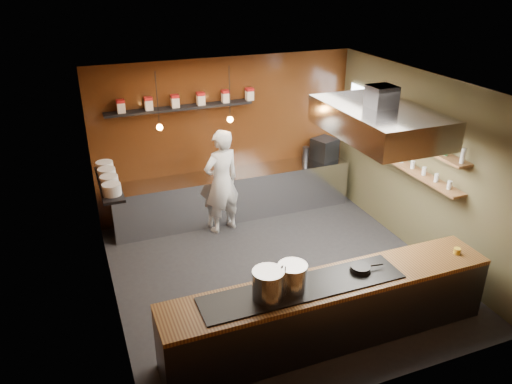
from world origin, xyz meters
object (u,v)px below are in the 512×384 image
stockpot_large (268,284)px  stockpot_small (292,277)px  extractor_hood (379,121)px  chef (222,182)px  espresso_machine (324,149)px

stockpot_large → stockpot_small: 0.34m
extractor_hood → stockpot_large: size_ratio=5.28×
stockpot_large → chef: 3.41m
extractor_hood → stockpot_large: bearing=-150.4°
extractor_hood → chef: (-1.68, 2.13, -1.54)m
stockpot_large → chef: size_ratio=0.20×
stockpot_large → chef: chef is taller
extractor_hood → chef: extractor_hood is taller
stockpot_large → espresso_machine: size_ratio=0.88×
espresso_machine → stockpot_large: bearing=-146.0°
stockpot_large → stockpot_small: stockpot_large is taller
stockpot_large → chef: (0.51, 3.36, -0.16)m
stockpot_small → chef: (0.17, 3.31, -0.14)m
stockpot_large → extractor_hood: bearing=29.6°
stockpot_large → espresso_machine: 4.77m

